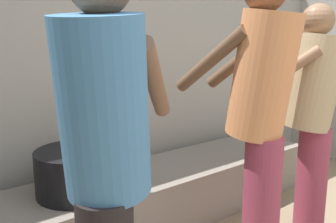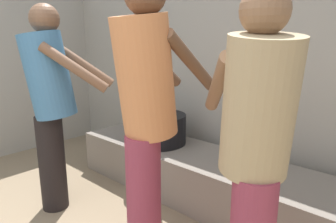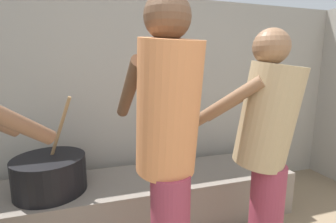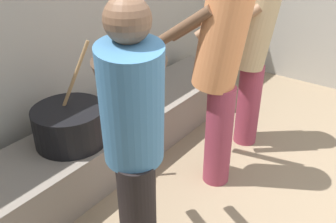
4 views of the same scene
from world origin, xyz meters
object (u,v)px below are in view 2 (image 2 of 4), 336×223
object	(u,v)px
cooking_pot_main	(158,128)
cook_in_orange_shirt	(146,108)
cook_in_tan_shirt	(256,145)
cook_in_blue_shirt	(51,98)

from	to	relation	value
cooking_pot_main	cook_in_orange_shirt	size ratio (longest dim) A/B	0.44
cooking_pot_main	cook_in_tan_shirt	size ratio (longest dim) A/B	0.48
cook_in_blue_shirt	cook_in_orange_shirt	xyz separation A→B (m)	(0.95, 0.07, 0.05)
cooking_pot_main	cook_in_orange_shirt	xyz separation A→B (m)	(0.67, -0.79, 0.42)
cook_in_orange_shirt	cook_in_tan_shirt	bearing A→B (deg)	5.40
cook_in_blue_shirt	cook_in_orange_shirt	world-z (taller)	cook_in_orange_shirt
cook_in_blue_shirt	cook_in_tan_shirt	size ratio (longest dim) A/B	1.03
cooking_pot_main	cook_in_tan_shirt	world-z (taller)	cook_in_tan_shirt
cook_in_orange_shirt	cooking_pot_main	bearing A→B (deg)	130.54
cook_in_blue_shirt	cook_in_tan_shirt	xyz separation A→B (m)	(1.56, 0.13, -0.03)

